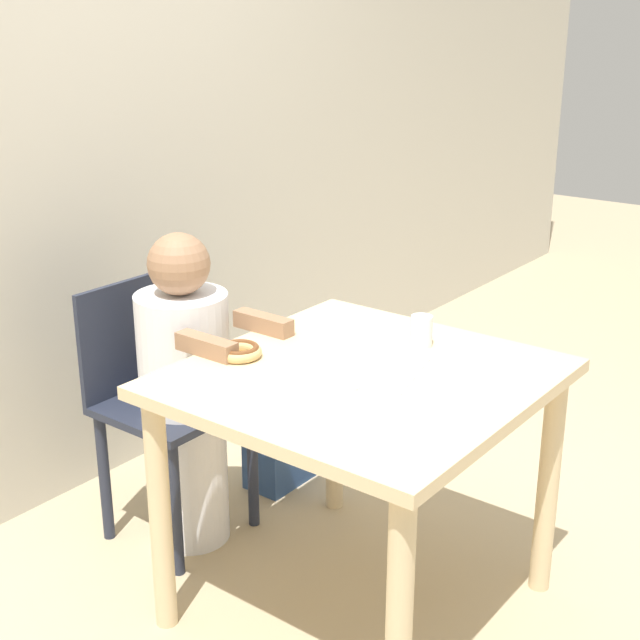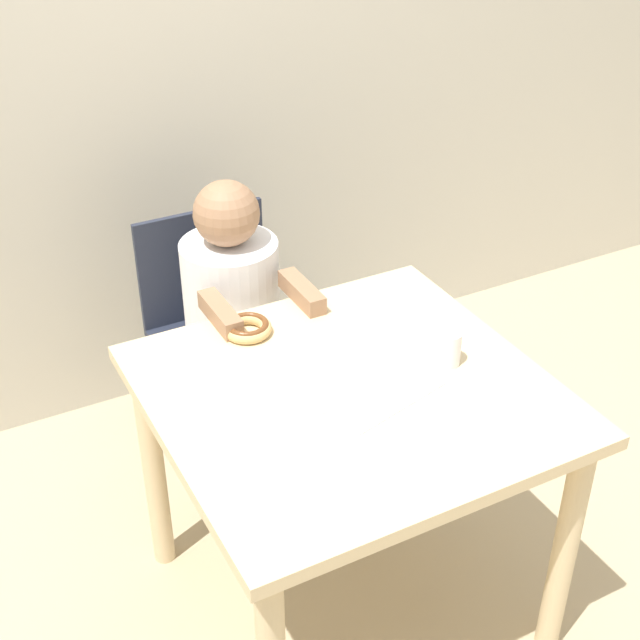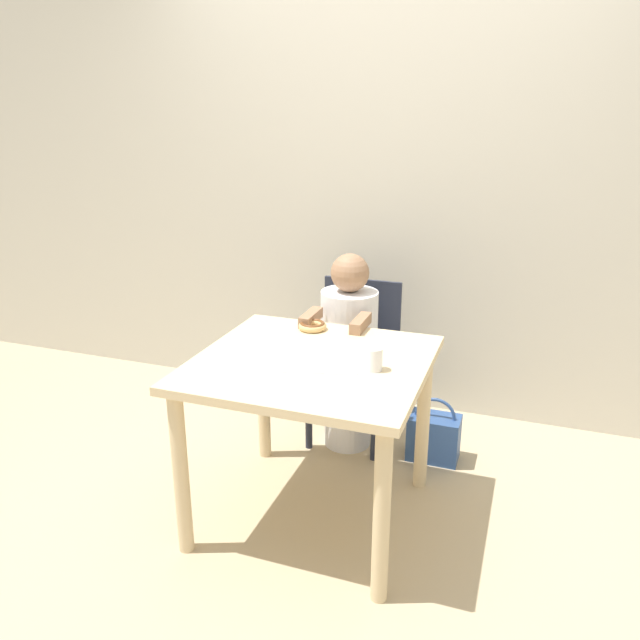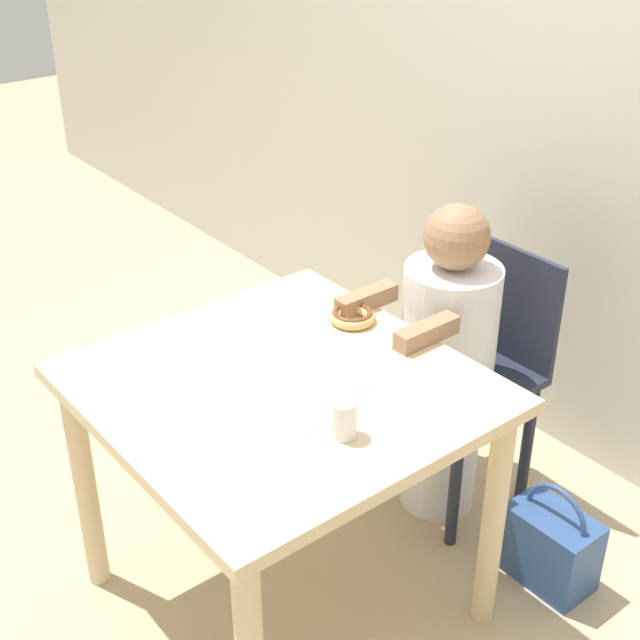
# 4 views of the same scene
# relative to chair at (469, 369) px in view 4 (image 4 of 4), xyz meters

# --- Properties ---
(ground_plane) EXTENTS (12.00, 12.00, 0.00)m
(ground_plane) POSITION_rel_chair_xyz_m (0.04, -0.73, -0.45)
(ground_plane) COLOR tan
(wall_back) EXTENTS (8.00, 0.05, 2.50)m
(wall_back) POSITION_rel_chair_xyz_m (0.04, 0.47, 0.80)
(wall_back) COLOR beige
(wall_back) RESTS_ON ground_plane
(dining_table) EXTENTS (0.90, 0.87, 0.72)m
(dining_table) POSITION_rel_chair_xyz_m (0.04, -0.73, 0.16)
(dining_table) COLOR beige
(dining_table) RESTS_ON ground_plane
(chair) EXTENTS (0.41, 0.39, 0.82)m
(chair) POSITION_rel_chair_xyz_m (0.00, 0.00, 0.00)
(chair) COLOR #232838
(chair) RESTS_ON ground_plane
(child_figure) EXTENTS (0.29, 0.46, 1.01)m
(child_figure) POSITION_rel_chair_xyz_m (0.00, -0.11, 0.05)
(child_figure) COLOR white
(child_figure) RESTS_ON ground_plane
(donut) EXTENTS (0.12, 0.12, 0.03)m
(donut) POSITION_rel_chair_xyz_m (-0.08, -0.41, 0.29)
(donut) COLOR #DBB270
(donut) RESTS_ON dining_table
(napkin) EXTENTS (0.35, 0.35, 0.00)m
(napkin) POSITION_rel_chair_xyz_m (0.08, -0.72, 0.27)
(napkin) COLOR white
(napkin) RESTS_ON dining_table
(handbag) EXTENTS (0.25, 0.15, 0.33)m
(handbag) POSITION_rel_chair_xyz_m (0.45, -0.10, -0.33)
(handbag) COLOR #2D4C84
(handbag) RESTS_ON ground_plane
(cup) EXTENTS (0.06, 0.06, 0.09)m
(cup) POSITION_rel_chair_xyz_m (0.30, -0.75, 0.32)
(cup) COLOR white
(cup) RESTS_ON dining_table
(plate) EXTENTS (0.15, 0.15, 0.01)m
(plate) POSITION_rel_chair_xyz_m (-0.06, -0.72, 0.27)
(plate) COLOR white
(plate) RESTS_ON dining_table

